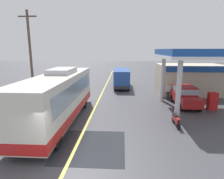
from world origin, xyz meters
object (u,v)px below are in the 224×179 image
Objects in this scene: car_at_pump at (185,95)px; pedestrian_by_shop at (168,90)px; coach_bus_main at (59,98)px; minibus_opposing_lane at (122,77)px; pedestrian_near_pump at (189,98)px; motorcycle_parked_forecourt at (176,120)px.

car_at_pump reaches higher than pedestrian_by_shop.
minibus_opposing_lane is (4.39, 12.73, -0.25)m from coach_bus_main.
minibus_opposing_lane is at bearing 124.73° from car_at_pump.
pedestrian_near_pump is (5.92, -9.16, -0.54)m from minibus_opposing_lane.
car_at_pump is 10.20m from minibus_opposing_lane.
minibus_opposing_lane is 7.74m from pedestrian_by_shop.
coach_bus_main is 1.80× the size of minibus_opposing_lane.
pedestrian_near_pump is at bearing -81.47° from car_at_pump.
minibus_opposing_lane reaches higher than motorcycle_parked_forecourt.
pedestrian_by_shop is at bearing 36.01° from coach_bus_main.
coach_bus_main reaches higher than pedestrian_by_shop.
pedestrian_near_pump is at bearing 61.37° from motorcycle_parked_forecourt.
minibus_opposing_lane reaches higher than car_at_pump.
motorcycle_parked_forecourt is 1.08× the size of pedestrian_by_shop.
pedestrian_near_pump is 1.00× the size of pedestrian_by_shop.
minibus_opposing_lane is at bearing 70.99° from coach_bus_main.
car_at_pump is at bearing -55.27° from minibus_opposing_lane.
pedestrian_near_pump is at bearing -70.22° from pedestrian_by_shop.
pedestrian_by_shop is at bearing -51.53° from minibus_opposing_lane.
motorcycle_parked_forecourt is (3.71, -13.22, -1.03)m from minibus_opposing_lane.
pedestrian_by_shop reaches higher than motorcycle_parked_forecourt.
minibus_opposing_lane is at bearing 105.67° from motorcycle_parked_forecourt.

